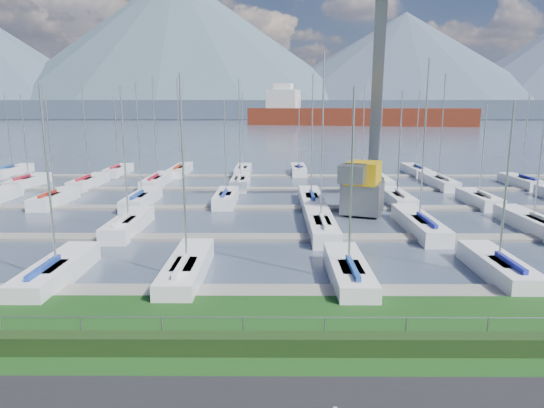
{
  "coord_description": "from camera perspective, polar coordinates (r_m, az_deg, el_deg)",
  "views": [
    {
      "loc": [
        0.15,
        -16.57,
        8.84
      ],
      "look_at": [
        0.0,
        12.0,
        3.0
      ],
      "focal_mm": 32.0,
      "sensor_mm": 36.0,
      "label": 1
    }
  ],
  "objects": [
    {
      "name": "path",
      "position": [
        16.18,
        -0.3,
        -21.5
      ],
      "size": [
        160.0,
        2.0,
        0.04
      ],
      "primitive_type": "cube",
      "color": "black",
      "rests_on": "grass"
    },
    {
      "name": "water",
      "position": [
        276.72,
        0.27,
        9.63
      ],
      "size": [
        800.0,
        540.0,
        0.2
      ],
      "primitive_type": "cube",
      "color": "#424D60"
    },
    {
      "name": "hedge",
      "position": [
        18.26,
        -0.21,
        -16.15
      ],
      "size": [
        80.0,
        0.7,
        0.7
      ],
      "primitive_type": "cube",
      "color": "#1C3212",
      "rests_on": "grass"
    },
    {
      "name": "fence",
      "position": [
        18.24,
        -0.2,
        -13.2
      ],
      "size": [
        80.0,
        0.04,
        0.04
      ],
      "primitive_type": "cylinder",
      "rotation": [
        0.0,
        1.57,
        0.0
      ],
      "color": "gray",
      "rests_on": "grass"
    },
    {
      "name": "foothill",
      "position": [
        346.58,
        0.28,
        11.08
      ],
      "size": [
        900.0,
        80.0,
        12.0
      ],
      "primitive_type": "cube",
      "color": "#414D5F",
      "rests_on": "water"
    },
    {
      "name": "mountains",
      "position": [
        422.95,
        1.33,
        16.68
      ],
      "size": [
        1190.0,
        360.0,
        115.0
      ],
      "color": "#444D64",
      "rests_on": "water"
    },
    {
      "name": "docks",
      "position": [
        43.52,
        0.1,
        -0.46
      ],
      "size": [
        90.0,
        41.6,
        0.25
      ],
      "color": "slate",
      "rests_on": "water"
    },
    {
      "name": "crane",
      "position": [
        42.3,
        11.1,
        6.57
      ],
      "size": [
        5.82,
        13.49,
        22.35
      ],
      "rotation": [
        0.0,
        0.0,
        -0.36
      ],
      "color": "#55585D",
      "rests_on": "water"
    },
    {
      "name": "cargo_ship_mid",
      "position": [
        230.75,
        9.08,
        10.08
      ],
      "size": [
        103.41,
        40.74,
        21.5
      ],
      "rotation": [
        0.0,
        0.0,
        -0.23
      ],
      "color": "maroon",
      "rests_on": "water"
    },
    {
      "name": "sailboat_fleet",
      "position": [
        45.05,
        -1.34,
        7.23
      ],
      "size": [
        74.7,
        49.61,
        13.11
      ],
      "color": "maroon",
      "rests_on": "water"
    }
  ]
}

